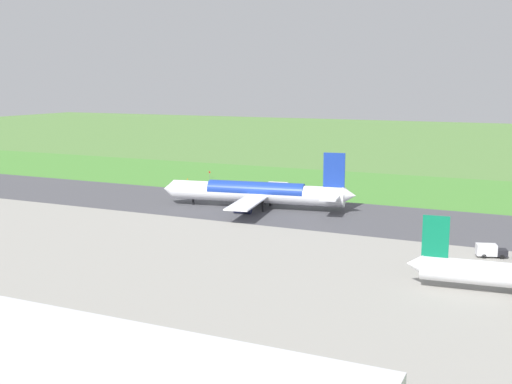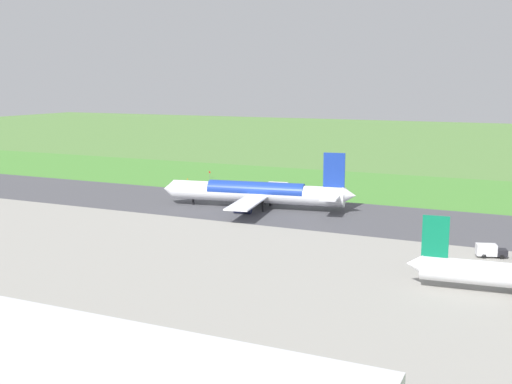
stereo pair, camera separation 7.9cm
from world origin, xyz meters
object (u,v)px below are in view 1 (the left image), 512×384
object	(u,v)px
no_stopping_sign	(210,174)
traffic_cone_orange	(187,179)
airliner_main	(257,193)
service_truck_baggage	(490,250)

from	to	relation	value
no_stopping_sign	traffic_cone_orange	size ratio (longest dim) A/B	4.57
traffic_cone_orange	no_stopping_sign	bearing A→B (deg)	-133.29
airliner_main	service_truck_baggage	distance (m)	66.43
traffic_cone_orange	airliner_main	bearing A→B (deg)	140.55
no_stopping_sign	traffic_cone_orange	xyz separation A→B (m)	(5.61, 5.95, -1.22)
service_truck_baggage	traffic_cone_orange	size ratio (longest dim) A/B	11.28
airliner_main	service_truck_baggage	size ratio (longest dim) A/B	8.71
service_truck_baggage	traffic_cone_orange	xyz separation A→B (m)	(104.81, -60.48, -1.13)
service_truck_baggage	no_stopping_sign	xyz separation A→B (m)	(99.20, -66.44, 0.09)
no_stopping_sign	traffic_cone_orange	distance (m)	8.27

